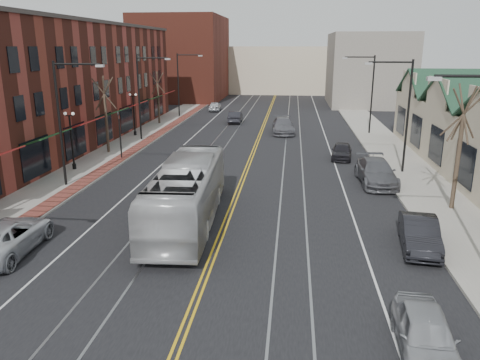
% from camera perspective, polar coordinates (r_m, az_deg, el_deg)
% --- Properties ---
extents(ground, '(160.00, 160.00, 0.00)m').
position_cam_1_polar(ground, '(15.63, -7.53, -19.35)').
color(ground, black).
rests_on(ground, ground).
extents(sidewalk_left, '(4.00, 120.00, 0.15)m').
position_cam_1_polar(sidewalk_left, '(36.88, -18.39, 1.14)').
color(sidewalk_left, gray).
rests_on(sidewalk_left, ground).
extents(sidewalk_right, '(4.00, 120.00, 0.15)m').
position_cam_1_polar(sidewalk_right, '(34.64, 20.65, 0.00)').
color(sidewalk_right, gray).
rests_on(sidewalk_right, ground).
extents(building_left, '(10.00, 50.00, 11.00)m').
position_cam_1_polar(building_left, '(45.36, -23.51, 10.26)').
color(building_left, maroon).
rests_on(building_left, ground).
extents(backdrop_left, '(14.00, 18.00, 14.00)m').
position_cam_1_polar(backdrop_left, '(84.59, -7.04, 14.51)').
color(backdrop_left, maroon).
rests_on(backdrop_left, ground).
extents(backdrop_mid, '(22.00, 14.00, 9.00)m').
position_cam_1_polar(backdrop_mid, '(97.49, 4.56, 13.29)').
color(backdrop_mid, beige).
rests_on(backdrop_mid, ground).
extents(backdrop_right, '(12.00, 16.00, 11.00)m').
position_cam_1_polar(backdrop_right, '(78.29, 15.36, 12.87)').
color(backdrop_right, slate).
rests_on(backdrop_right, ground).
extents(streetlight_l_1, '(3.33, 0.25, 8.00)m').
position_cam_1_polar(streetlight_l_1, '(32.02, -20.54, 7.85)').
color(streetlight_l_1, black).
rests_on(streetlight_l_1, sidewalk_left).
extents(streetlight_l_2, '(3.33, 0.25, 8.00)m').
position_cam_1_polar(streetlight_l_2, '(46.77, -11.74, 10.78)').
color(streetlight_l_2, black).
rests_on(streetlight_l_2, sidewalk_left).
extents(streetlight_l_3, '(3.33, 0.25, 8.00)m').
position_cam_1_polar(streetlight_l_3, '(62.15, -7.15, 12.20)').
color(streetlight_l_3, black).
rests_on(streetlight_l_3, sidewalk_left).
extents(streetlight_r_1, '(3.33, 0.25, 8.00)m').
position_cam_1_polar(streetlight_r_1, '(35.41, 19.17, 8.67)').
color(streetlight_r_1, black).
rests_on(streetlight_r_1, sidewalk_right).
extents(streetlight_r_2, '(3.33, 0.25, 8.00)m').
position_cam_1_polar(streetlight_r_2, '(51.08, 15.35, 10.96)').
color(streetlight_r_2, black).
rests_on(streetlight_r_2, sidewalk_right).
extents(lamppost_l_2, '(0.84, 0.28, 4.27)m').
position_cam_1_polar(lamppost_l_2, '(36.77, -19.81, 4.38)').
color(lamppost_l_2, black).
rests_on(lamppost_l_2, sidewalk_left).
extents(lamppost_l_3, '(0.84, 0.28, 4.27)m').
position_cam_1_polar(lamppost_l_3, '(49.53, -12.79, 7.70)').
color(lamppost_l_3, black).
rests_on(lamppost_l_3, sidewalk_left).
extents(tree_left_near, '(1.78, 1.37, 6.48)m').
position_cam_1_polar(tree_left_near, '(41.83, -16.05, 7.83)').
color(tree_left_near, '#382B21').
rests_on(tree_left_near, sidewalk_left).
extents(tree_left_far, '(1.66, 1.28, 6.02)m').
position_cam_1_polar(tree_left_far, '(56.88, -9.95, 9.97)').
color(tree_left_far, '#382B21').
rests_on(tree_left_far, sidewalk_left).
extents(tree_right_mid, '(1.90, 1.46, 6.93)m').
position_cam_1_polar(tree_right_mid, '(28.37, 25.19, 3.79)').
color(tree_right_mid, '#382B21').
rests_on(tree_right_mid, sidewalk_right).
extents(traffic_signal, '(0.18, 0.15, 3.80)m').
position_cam_1_polar(traffic_signal, '(39.48, -14.44, 5.78)').
color(traffic_signal, black).
rests_on(traffic_signal, sidewalk_left).
extents(transit_bus, '(3.36, 11.88, 3.27)m').
position_cam_1_polar(transit_bus, '(24.48, -6.48, -1.63)').
color(transit_bus, silver).
rests_on(transit_bus, ground).
extents(parked_suv, '(2.82, 5.62, 1.52)m').
position_cam_1_polar(parked_suv, '(23.63, -26.62, -6.21)').
color(parked_suv, silver).
rests_on(parked_suv, ground).
extents(parked_car_a, '(1.93, 4.23, 1.41)m').
position_cam_1_polar(parked_car_a, '(15.74, 21.70, -17.10)').
color(parked_car_a, '#A5A7AC').
rests_on(parked_car_a, ground).
extents(parked_car_b, '(2.07, 4.58, 1.46)m').
position_cam_1_polar(parked_car_b, '(23.10, 21.04, -6.13)').
color(parked_car_b, black).
rests_on(parked_car_b, ground).
extents(parked_car_c, '(2.47, 5.70, 1.63)m').
position_cam_1_polar(parked_car_c, '(32.94, 16.25, 0.94)').
color(parked_car_c, '#58595F').
rests_on(parked_car_c, ground).
extents(parked_car_d, '(2.06, 4.09, 1.34)m').
position_cam_1_polar(parked_car_d, '(39.69, 12.31, 3.49)').
color(parked_car_d, black).
rests_on(parked_car_d, ground).
extents(distant_car_left, '(1.58, 4.28, 1.40)m').
position_cam_1_polar(distant_car_left, '(57.59, -0.58, 7.69)').
color(distant_car_left, '#222227').
rests_on(distant_car_left, ground).
extents(distant_car_right, '(2.70, 5.77, 1.63)m').
position_cam_1_polar(distant_car_right, '(50.60, 5.27, 6.61)').
color(distant_car_right, slate).
rests_on(distant_car_right, ground).
extents(distant_car_far, '(1.90, 4.12, 1.37)m').
position_cam_1_polar(distant_car_far, '(68.29, -3.08, 8.97)').
color(distant_car_far, silver).
rests_on(distant_car_far, ground).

